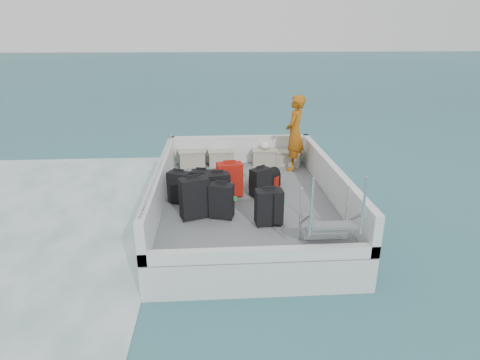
% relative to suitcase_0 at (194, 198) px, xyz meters
% --- Properties ---
extents(ground, '(160.00, 160.00, 0.00)m').
position_rel_suitcase_0_xyz_m(ground, '(1.03, 0.89, -1.00)').
color(ground, '#164450').
rests_on(ground, ground).
extents(wake_foam, '(10.00, 10.00, 0.00)m').
position_rel_suitcase_0_xyz_m(wake_foam, '(-3.77, 0.89, -1.00)').
color(wake_foam, white).
rests_on(wake_foam, ground).
extents(ferry_hull, '(3.60, 5.00, 0.60)m').
position_rel_suitcase_0_xyz_m(ferry_hull, '(1.03, 0.89, -0.70)').
color(ferry_hull, silver).
rests_on(ferry_hull, ground).
extents(deck, '(3.30, 4.70, 0.02)m').
position_rel_suitcase_0_xyz_m(deck, '(1.03, 0.89, -0.39)').
color(deck, slate).
rests_on(deck, ferry_hull).
extents(deck_fittings, '(3.60, 5.00, 0.90)m').
position_rel_suitcase_0_xyz_m(deck_fittings, '(1.38, 0.57, -0.01)').
color(deck_fittings, silver).
rests_on(deck_fittings, deck).
extents(suitcase_0, '(0.57, 0.44, 0.77)m').
position_rel_suitcase_0_xyz_m(suitcase_0, '(0.00, 0.00, 0.00)').
color(suitcase_0, black).
rests_on(suitcase_0, deck).
extents(suitcase_1, '(0.49, 0.40, 0.65)m').
position_rel_suitcase_0_xyz_m(suitcase_1, '(-0.32, 0.71, -0.06)').
color(suitcase_1, black).
rests_on(suitcase_1, deck).
extents(suitcase_2, '(0.45, 0.32, 0.59)m').
position_rel_suitcase_0_xyz_m(suitcase_2, '(0.11, 0.92, -0.09)').
color(suitcase_2, black).
rests_on(suitcase_2, deck).
extents(suitcase_3, '(0.48, 0.36, 0.65)m').
position_rel_suitcase_0_xyz_m(suitcase_3, '(0.49, -0.03, -0.06)').
color(suitcase_3, black).
rests_on(suitcase_3, deck).
extents(suitcase_4, '(0.50, 0.36, 0.67)m').
position_rel_suitcase_0_xyz_m(suitcase_4, '(0.43, 0.50, -0.05)').
color(suitcase_4, black).
rests_on(suitcase_4, deck).
extents(suitcase_5, '(0.55, 0.37, 0.71)m').
position_rel_suitcase_0_xyz_m(suitcase_5, '(0.68, 1.01, -0.03)').
color(suitcase_5, '#B3190D').
rests_on(suitcase_5, deck).
extents(suitcase_6, '(0.50, 0.32, 0.65)m').
position_rel_suitcase_0_xyz_m(suitcase_6, '(1.31, -0.36, -0.06)').
color(suitcase_6, black).
rests_on(suitcase_6, deck).
extents(suitcase_7, '(0.48, 0.44, 0.59)m').
position_rel_suitcase_0_xyz_m(suitcase_7, '(1.31, 0.99, -0.09)').
color(suitcase_7, black).
rests_on(suitcase_7, deck).
extents(suitcase_8, '(0.72, 0.54, 0.26)m').
position_rel_suitcase_0_xyz_m(suitcase_8, '(1.47, 1.57, -0.26)').
color(suitcase_8, '#B3190D').
rests_on(suitcase_8, deck).
extents(duffel_0, '(0.66, 0.52, 0.32)m').
position_rel_suitcase_0_xyz_m(duffel_0, '(0.13, 1.40, -0.22)').
color(duffel_0, black).
rests_on(duffel_0, deck).
extents(duffel_1, '(0.49, 0.44, 0.32)m').
position_rel_suitcase_0_xyz_m(duffel_1, '(0.63, 1.48, -0.22)').
color(duffel_1, black).
rests_on(duffel_1, deck).
extents(duffel_2, '(0.55, 0.57, 0.32)m').
position_rel_suitcase_0_xyz_m(duffel_2, '(1.56, 1.43, -0.22)').
color(duffel_2, black).
rests_on(duffel_2, deck).
extents(crate_0, '(0.69, 0.53, 0.38)m').
position_rel_suitcase_0_xyz_m(crate_0, '(-0.20, 3.09, -0.20)').
color(crate_0, '#ADAB97').
rests_on(crate_0, deck).
extents(crate_1, '(0.62, 0.45, 0.36)m').
position_rel_suitcase_0_xyz_m(crate_1, '(0.54, 3.09, -0.20)').
color(crate_1, '#ADAB97').
rests_on(crate_1, deck).
extents(crate_2, '(0.64, 0.46, 0.37)m').
position_rel_suitcase_0_xyz_m(crate_2, '(1.68, 3.09, -0.20)').
color(crate_2, '#ADAB97').
rests_on(crate_2, deck).
extents(crate_3, '(0.66, 0.53, 0.35)m').
position_rel_suitcase_0_xyz_m(crate_3, '(2.26, 2.96, -0.21)').
color(crate_3, '#ADAB97').
rests_on(crate_3, deck).
extents(yellow_bag, '(0.28, 0.26, 0.22)m').
position_rel_suitcase_0_xyz_m(yellow_bag, '(2.34, 3.09, -0.27)').
color(yellow_bag, gold).
rests_on(yellow_bag, deck).
extents(white_bag, '(0.24, 0.24, 0.18)m').
position_rel_suitcase_0_xyz_m(white_bag, '(1.68, 3.09, 0.08)').
color(white_bag, white).
rests_on(white_bag, crate_2).
extents(passenger, '(0.71, 0.80, 1.83)m').
position_rel_suitcase_0_xyz_m(passenger, '(2.33, 2.65, 0.53)').
color(passenger, orange).
rests_on(passenger, deck).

